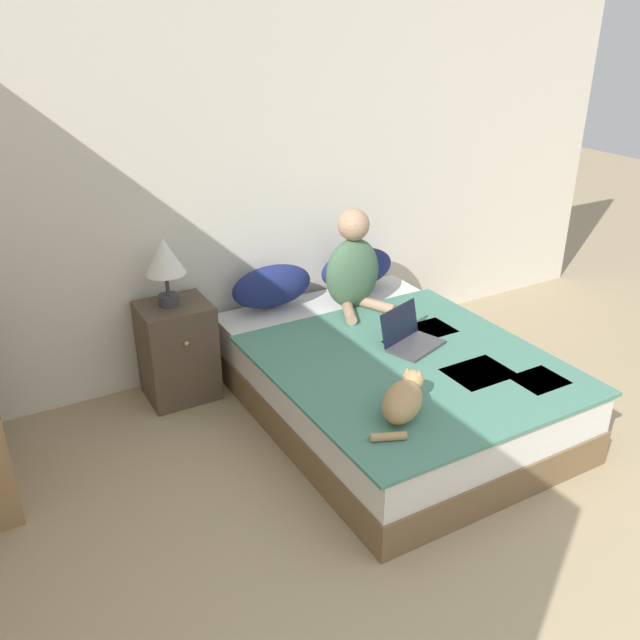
% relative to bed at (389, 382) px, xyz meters
% --- Properties ---
extents(wall_back, '(5.62, 0.05, 2.55)m').
position_rel_bed_xyz_m(wall_back, '(-0.09, 1.11, 1.05)').
color(wall_back, silver).
rests_on(wall_back, ground_plane).
extents(bed, '(1.55, 2.07, 0.45)m').
position_rel_bed_xyz_m(bed, '(0.00, 0.00, 0.00)').
color(bed, brown).
rests_on(bed, ground_plane).
extents(pillow_near, '(0.58, 0.21, 0.29)m').
position_rel_bed_xyz_m(pillow_near, '(-0.34, 0.91, 0.38)').
color(pillow_near, navy).
rests_on(pillow_near, bed).
extents(pillow_far, '(0.58, 0.21, 0.29)m').
position_rel_bed_xyz_m(pillow_far, '(0.34, 0.91, 0.38)').
color(pillow_far, navy).
rests_on(pillow_far, bed).
extents(person_sitting, '(0.40, 0.38, 0.68)m').
position_rel_bed_xyz_m(person_sitting, '(0.13, 0.64, 0.52)').
color(person_sitting, '#476B4C').
rests_on(person_sitting, bed).
extents(cat_tabby, '(0.45, 0.35, 0.19)m').
position_rel_bed_xyz_m(cat_tabby, '(-0.37, -0.62, 0.32)').
color(cat_tabby, tan).
rests_on(cat_tabby, bed).
extents(laptop_open, '(0.41, 0.36, 0.23)m').
position_rel_bed_xyz_m(laptop_open, '(0.12, -0.02, 0.28)').
color(laptop_open, '#424247').
rests_on(laptop_open, bed).
extents(nightstand, '(0.43, 0.40, 0.64)m').
position_rel_bed_xyz_m(nightstand, '(-1.04, 0.85, 0.10)').
color(nightstand, brown).
rests_on(nightstand, ground_plane).
extents(table_lamp, '(0.24, 0.24, 0.43)m').
position_rel_bed_xyz_m(table_lamp, '(-1.06, 0.86, 0.71)').
color(table_lamp, '#38383D').
rests_on(table_lamp, nightstand).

